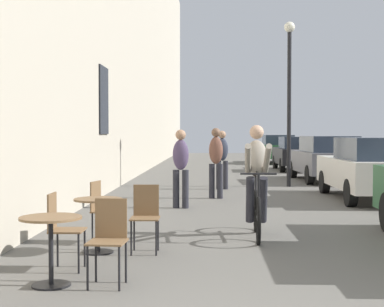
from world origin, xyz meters
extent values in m
cube|color=black|center=(-3.18, 11.21, 2.42)|extent=(0.04, 1.10, 1.70)
cylinder|color=black|center=(-2.14, 2.72, 0.01)|extent=(0.40, 0.40, 0.02)
cylinder|color=black|center=(-2.14, 2.72, 0.36)|extent=(0.05, 0.05, 0.67)
cylinder|color=brown|center=(-2.14, 2.72, 0.71)|extent=(0.64, 0.64, 0.02)
cylinder|color=black|center=(-1.40, 2.55, 0.23)|extent=(0.02, 0.02, 0.45)
cylinder|color=black|center=(-1.72, 2.57, 0.23)|extent=(0.02, 0.02, 0.45)
cylinder|color=black|center=(-1.38, 2.87, 0.23)|extent=(0.02, 0.02, 0.45)
cylinder|color=black|center=(-1.71, 2.89, 0.23)|extent=(0.02, 0.02, 0.45)
cube|color=brown|center=(-1.55, 2.72, 0.46)|extent=(0.40, 0.40, 0.02)
cube|color=brown|center=(-1.54, 2.90, 0.68)|extent=(0.34, 0.04, 0.42)
cylinder|color=black|center=(-1.98, 3.57, 0.23)|extent=(0.02, 0.02, 0.45)
cylinder|color=black|center=(-1.97, 3.25, 0.23)|extent=(0.02, 0.02, 0.45)
cylinder|color=black|center=(-2.30, 3.57, 0.23)|extent=(0.02, 0.02, 0.45)
cylinder|color=black|center=(-2.30, 3.25, 0.23)|extent=(0.02, 0.02, 0.45)
cube|color=brown|center=(-2.14, 3.41, 0.46)|extent=(0.38, 0.38, 0.02)
cube|color=brown|center=(-2.32, 3.41, 0.68)|extent=(0.02, 0.34, 0.42)
cylinder|color=black|center=(-1.97, 4.37, 0.01)|extent=(0.40, 0.40, 0.02)
cylinder|color=black|center=(-1.97, 4.37, 0.36)|extent=(0.05, 0.05, 0.67)
cylinder|color=brown|center=(-1.97, 4.37, 0.71)|extent=(0.64, 0.64, 0.02)
cylinder|color=black|center=(-1.19, 4.21, 0.23)|extent=(0.02, 0.02, 0.45)
cylinder|color=black|center=(-1.51, 4.20, 0.23)|extent=(0.02, 0.02, 0.45)
cylinder|color=black|center=(-1.19, 4.53, 0.23)|extent=(0.02, 0.02, 0.45)
cylinder|color=black|center=(-1.52, 4.53, 0.23)|extent=(0.02, 0.02, 0.45)
cube|color=brown|center=(-1.35, 4.37, 0.46)|extent=(0.39, 0.39, 0.02)
cube|color=brown|center=(-1.36, 4.55, 0.68)|extent=(0.34, 0.03, 0.42)
cylinder|color=black|center=(-1.78, 5.15, 0.23)|extent=(0.02, 0.02, 0.45)
cylinder|color=black|center=(-1.85, 4.83, 0.23)|extent=(0.02, 0.02, 0.45)
cylinder|color=black|center=(-2.10, 5.22, 0.23)|extent=(0.02, 0.02, 0.45)
cylinder|color=black|center=(-2.16, 4.90, 0.23)|extent=(0.02, 0.02, 0.45)
cube|color=brown|center=(-1.97, 5.03, 0.46)|extent=(0.45, 0.45, 0.02)
cube|color=brown|center=(-2.15, 5.07, 0.68)|extent=(0.09, 0.34, 0.42)
torus|color=black|center=(0.20, 5.04, 0.33)|extent=(0.08, 0.71, 0.71)
torus|color=black|center=(0.24, 6.09, 0.33)|extent=(0.08, 0.71, 0.71)
cylinder|color=black|center=(0.24, 6.00, 0.61)|extent=(0.05, 0.22, 0.58)
cylinder|color=black|center=(0.22, 5.50, 0.95)|extent=(0.07, 0.83, 0.14)
cylinder|color=black|center=(0.20, 5.07, 0.67)|extent=(0.04, 0.09, 0.67)
cylinder|color=black|center=(0.22, 5.59, 0.37)|extent=(0.08, 1.00, 0.12)
cylinder|color=black|center=(0.20, 5.09, 1.00)|extent=(0.52, 0.05, 0.03)
ellipsoid|color=black|center=(0.23, 5.91, 0.93)|extent=(0.12, 0.24, 0.06)
ellipsoid|color=#9E9384|center=(0.23, 5.83, 1.21)|extent=(0.35, 0.36, 0.59)
sphere|color=tan|center=(0.23, 5.79, 1.60)|extent=(0.22, 0.22, 0.22)
cylinder|color=#26262D|center=(0.33, 5.75, 0.55)|extent=(0.15, 0.40, 0.75)
cylinder|color=#26262D|center=(0.13, 5.76, 0.55)|extent=(0.15, 0.40, 0.75)
cylinder|color=#9E9384|center=(0.36, 5.43, 1.20)|extent=(0.11, 0.75, 0.48)
cylinder|color=#9E9384|center=(0.07, 5.45, 1.20)|extent=(0.14, 0.75, 0.48)
cylinder|color=#26262D|center=(-1.02, 8.90, 0.41)|extent=(0.14, 0.14, 0.81)
cylinder|color=#26262D|center=(-1.22, 8.92, 0.41)|extent=(0.14, 0.14, 0.81)
ellipsoid|color=#4C3D5B|center=(-1.12, 8.91, 1.13)|extent=(0.36, 0.27, 0.64)
sphere|color=#A57A5B|center=(-1.12, 8.91, 1.56)|extent=(0.22, 0.22, 0.22)
cylinder|color=#26262D|center=(-0.45, 10.77, 0.42)|extent=(0.14, 0.14, 0.84)
cylinder|color=#26262D|center=(-0.25, 10.75, 0.42)|extent=(0.14, 0.14, 0.84)
ellipsoid|color=brown|center=(-0.35, 10.76, 1.18)|extent=(0.36, 0.27, 0.67)
sphere|color=brown|center=(-0.35, 10.76, 1.61)|extent=(0.22, 0.22, 0.22)
cylinder|color=#26262D|center=(-0.05, 13.05, 0.41)|extent=(0.14, 0.14, 0.81)
cylinder|color=#26262D|center=(-0.25, 13.06, 0.41)|extent=(0.14, 0.14, 0.81)
ellipsoid|color=#2D3342|center=(-0.15, 13.06, 1.14)|extent=(0.35, 0.25, 0.64)
sphere|color=#A57A5B|center=(-0.15, 13.06, 1.56)|extent=(0.22, 0.22, 0.22)
cylinder|color=black|center=(1.86, 13.94, 2.30)|extent=(0.12, 0.12, 4.60)
sphere|color=silver|center=(1.86, 13.94, 4.74)|extent=(0.32, 0.32, 0.32)
cube|color=beige|center=(3.33, 10.66, 0.64)|extent=(1.75, 4.19, 0.68)
cube|color=#283342|center=(3.33, 10.16, 1.24)|extent=(1.46, 2.26, 0.51)
cylinder|color=black|center=(2.54, 12.04, 0.30)|extent=(0.20, 0.60, 0.60)
cylinder|color=black|center=(4.11, 12.04, 0.30)|extent=(0.20, 0.60, 0.60)
cylinder|color=black|center=(2.55, 9.28, 0.30)|extent=(0.20, 0.60, 0.60)
cube|color=#595960|center=(3.34, 16.01, 0.65)|extent=(1.89, 4.28, 0.69)
cube|color=#283342|center=(3.36, 15.50, 1.25)|extent=(1.55, 2.33, 0.51)
cylinder|color=black|center=(2.49, 17.38, 0.30)|extent=(0.22, 0.62, 0.61)
cylinder|color=black|center=(4.09, 17.43, 0.30)|extent=(0.22, 0.62, 0.61)
cylinder|color=black|center=(2.59, 14.59, 0.30)|extent=(0.22, 0.62, 0.61)
cylinder|color=black|center=(4.18, 14.64, 0.30)|extent=(0.22, 0.62, 0.61)
cube|color=black|center=(3.25, 21.58, 0.63)|extent=(1.74, 4.12, 0.67)
cube|color=#283342|center=(3.25, 21.09, 1.21)|extent=(1.45, 2.23, 0.50)
cylinder|color=black|center=(2.49, 22.95, 0.30)|extent=(0.20, 0.59, 0.59)
cylinder|color=black|center=(4.04, 22.93, 0.30)|extent=(0.20, 0.59, 0.59)
cylinder|color=black|center=(2.46, 20.24, 0.30)|extent=(0.20, 0.59, 0.59)
cylinder|color=black|center=(4.01, 20.22, 0.30)|extent=(0.20, 0.59, 0.59)
cube|color=#23512D|center=(3.13, 27.80, 0.66)|extent=(1.81, 4.29, 0.70)
cube|color=#283342|center=(3.12, 27.28, 1.26)|extent=(1.51, 2.32, 0.52)
cylinder|color=black|center=(2.34, 29.22, 0.31)|extent=(0.20, 0.62, 0.62)
cylinder|color=black|center=(3.95, 29.20, 0.31)|extent=(0.20, 0.62, 0.62)
cylinder|color=black|center=(2.31, 26.39, 0.31)|extent=(0.20, 0.62, 0.62)
cylinder|color=black|center=(3.92, 26.38, 0.31)|extent=(0.20, 0.62, 0.62)
camera|label=1|loc=(-0.50, -3.03, 1.57)|focal=53.01mm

